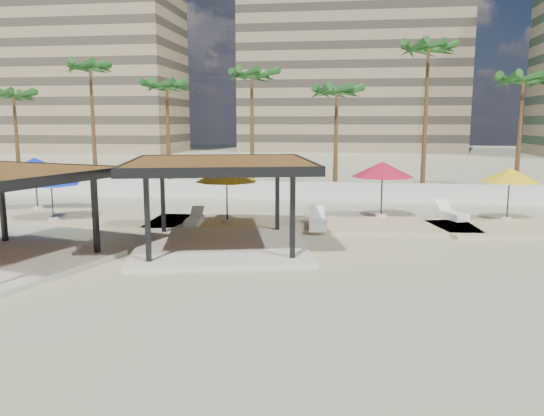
{
  "coord_description": "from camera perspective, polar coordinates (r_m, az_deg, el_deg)",
  "views": [
    {
      "loc": [
        3.9,
        -18.89,
        5.15
      ],
      "look_at": [
        0.63,
        3.79,
        1.4
      ],
      "focal_mm": 35.0,
      "sensor_mm": 36.0,
      "label": 1
    }
  ],
  "objects": [
    {
      "name": "palm_a",
      "position": [
        44.79,
        -26.05,
        10.58
      ],
      "size": [
        3.0,
        3.0,
        7.96
      ],
      "color": "brown",
      "rests_on": "ground"
    },
    {
      "name": "umbrella_c",
      "position": [
        28.25,
        11.8,
        4.07
      ],
      "size": [
        3.36,
        3.36,
        2.9
      ],
      "rotation": [
        0.0,
        0.0,
        -0.03
      ],
      "color": "beige",
      "rests_on": "promenade"
    },
    {
      "name": "palm_b",
      "position": [
        42.22,
        -18.97,
        13.66
      ],
      "size": [
        3.0,
        3.0,
        9.93
      ],
      "color": "brown",
      "rests_on": "ground"
    },
    {
      "name": "lounger_b",
      "position": [
        25.23,
        4.88,
        -1.61
      ],
      "size": [
        0.92,
        2.37,
        0.88
      ],
      "rotation": [
        0.0,
        0.0,
        1.65
      ],
      "color": "white",
      "rests_on": "promenade"
    },
    {
      "name": "umbrella_a",
      "position": [
        33.07,
        -24.18,
        4.26
      ],
      "size": [
        3.57,
        3.57,
        2.95
      ],
      "rotation": [
        0.0,
        0.0,
        0.08
      ],
      "color": "beige",
      "rests_on": "promenade"
    },
    {
      "name": "boundary_wall",
      "position": [
        35.4,
        1.82,
        1.91
      ],
      "size": [
        56.0,
        0.3,
        1.2
      ],
      "primitive_type": "cube",
      "color": "silver",
      "rests_on": "ground"
    },
    {
      "name": "ground",
      "position": [
        19.96,
        -3.35,
        -5.67
      ],
      "size": [
        200.0,
        200.0,
        0.0
      ],
      "primitive_type": "plane",
      "color": "#C8B984",
      "rests_on": "ground"
    },
    {
      "name": "promenade",
      "position": [
        27.11,
        4.05,
        -1.55
      ],
      "size": [
        44.45,
        7.97,
        0.24
      ],
      "color": "#C6B284",
      "rests_on": "ground"
    },
    {
      "name": "pavilion_central",
      "position": [
        21.54,
        -5.55,
        1.29
      ],
      "size": [
        8.66,
        8.66,
        3.63
      ],
      "rotation": [
        0.0,
        0.0,
        0.24
      ],
      "color": "beige",
      "rests_on": "ground"
    },
    {
      "name": "umbrella_e",
      "position": [
        29.35,
        24.21,
        3.24
      ],
      "size": [
        3.21,
        3.21,
        2.66
      ],
      "rotation": [
        0.0,
        0.0,
        0.07
      ],
      "color": "beige",
      "rests_on": "promenade"
    },
    {
      "name": "palm_e",
      "position": [
        37.34,
        6.98,
        11.97
      ],
      "size": [
        3.0,
        3.0,
        8.03
      ],
      "color": "brown",
      "rests_on": "ground"
    },
    {
      "name": "umbrella_f",
      "position": [
        28.94,
        -22.7,
        2.96
      ],
      "size": [
        2.83,
        2.83,
        2.49
      ],
      "rotation": [
        0.0,
        0.0,
        -0.01
      ],
      "color": "beige",
      "rests_on": "promenade"
    },
    {
      "name": "palm_g",
      "position": [
        38.79,
        25.41,
        11.95
      ],
      "size": [
        3.0,
        3.0,
        8.66
      ],
      "color": "brown",
      "rests_on": "ground"
    },
    {
      "name": "lounger_a",
      "position": [
        26.26,
        -8.32,
        -1.31
      ],
      "size": [
        0.82,
        2.05,
        0.76
      ],
      "rotation": [
        0.0,
        0.0,
        1.66
      ],
      "color": "white",
      "rests_on": "promenade"
    },
    {
      "name": "building_west",
      "position": [
        98.79,
        -20.21,
        14.62
      ],
      "size": [
        34.0,
        16.0,
        32.4
      ],
      "color": "#937F60",
      "rests_on": "ground"
    },
    {
      "name": "lounger_c",
      "position": [
        29.03,
        18.68,
        -0.65
      ],
      "size": [
        1.54,
        2.35,
        0.85
      ],
      "rotation": [
        0.0,
        0.0,
        1.97
      ],
      "color": "white",
      "rests_on": "promenade"
    },
    {
      "name": "umbrella_b",
      "position": [
        26.19,
        -4.9,
        3.66
      ],
      "size": [
        4.11,
        4.11,
        2.81
      ],
      "rotation": [
        0.0,
        0.0,
        -0.39
      ],
      "color": "beige",
      "rests_on": "promenade"
    },
    {
      "name": "palm_d",
      "position": [
        38.52,
        -2.19,
        13.66
      ],
      "size": [
        3.0,
        3.0,
        9.25
      ],
      "color": "brown",
      "rests_on": "ground"
    },
    {
      "name": "building_mid",
      "position": [
        97.32,
        8.51,
        14.58
      ],
      "size": [
        38.0,
        16.0,
        30.4
      ],
      "color": "#847259",
      "rests_on": "ground"
    },
    {
      "name": "palm_c",
      "position": [
        39.24,
        -11.26,
        12.37
      ],
      "size": [
        3.0,
        3.0,
        8.49
      ],
      "color": "brown",
      "rests_on": "ground"
    },
    {
      "name": "palm_f",
      "position": [
        38.09,
        16.47,
        15.56
      ],
      "size": [
        3.0,
        3.0,
        10.81
      ],
      "color": "brown",
      "rests_on": "ground"
    }
  ]
}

